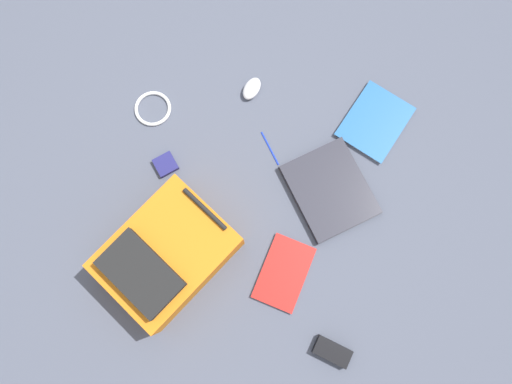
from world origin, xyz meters
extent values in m
plane|color=#4C5160|center=(0.00, 0.00, 0.00)|extent=(3.60, 3.60, 0.00)
cube|color=orange|center=(-0.19, -0.34, 0.09)|extent=(0.46, 0.53, 0.17)
cube|color=black|center=(-0.22, -0.43, 0.19)|extent=(0.31, 0.24, 0.05)
cylinder|color=black|center=(-0.12, -0.14, 0.18)|extent=(0.20, 0.08, 0.02)
cube|color=#24242C|center=(0.25, 0.14, 0.01)|extent=(0.43, 0.43, 0.02)
cube|color=#2D2D38|center=(0.25, 0.14, 0.03)|extent=(0.43, 0.42, 0.01)
cube|color=silver|center=(0.22, -0.22, 0.01)|extent=(0.17, 0.25, 0.01)
cube|color=red|center=(0.22, -0.22, 0.01)|extent=(0.17, 0.26, 0.00)
cube|color=silver|center=(0.31, 0.47, 0.01)|extent=(0.25, 0.30, 0.02)
cube|color=#1E5999|center=(0.31, 0.47, 0.02)|extent=(0.26, 0.31, 0.00)
ellipsoid|color=silver|center=(-0.19, 0.39, 0.02)|extent=(0.07, 0.10, 0.04)
torus|color=silver|center=(-0.52, 0.16, 0.01)|extent=(0.15, 0.15, 0.01)
cube|color=black|center=(0.49, -0.41, 0.02)|extent=(0.13, 0.07, 0.04)
cylinder|color=#1933B2|center=(-0.02, 0.20, 0.00)|extent=(0.12, 0.10, 0.01)
cube|color=navy|center=(-0.37, -0.03, 0.01)|extent=(0.11, 0.11, 0.02)
camera|label=1|loc=(0.15, -0.31, 1.80)|focal=33.32mm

